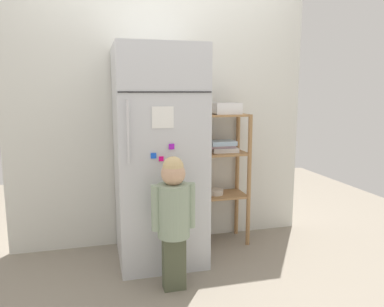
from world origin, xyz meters
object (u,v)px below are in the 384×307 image
Objects in this scene: refrigerator at (159,156)px; pantry_shelf_unit at (223,163)px; child_standing at (173,210)px; fruit_bin at (225,110)px.

refrigerator is 0.65m from pantry_shelf_unit.
refrigerator is 1.46× the size of pantry_shelf_unit.
refrigerator is at bearing -163.22° from pantry_shelf_unit.
fruit_bin reaches higher than child_standing.
child_standing is 1.12m from fruit_bin.
refrigerator is at bearing -164.98° from fruit_bin.
child_standing is (0.01, -0.53, -0.28)m from refrigerator.
child_standing is at bearing -89.23° from refrigerator.
pantry_shelf_unit is (0.61, 0.18, -0.12)m from refrigerator.
fruit_bin reaches higher than pantry_shelf_unit.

